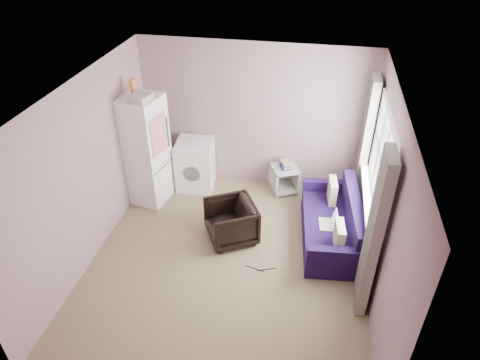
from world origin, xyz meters
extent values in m
cube|color=#837255|center=(0.00, 0.00, -0.01)|extent=(3.80, 4.20, 0.02)
cube|color=silver|center=(0.00, 0.00, 2.51)|extent=(3.80, 4.20, 0.02)
cube|color=gray|center=(0.00, 2.11, 1.25)|extent=(3.80, 0.02, 2.50)
cube|color=gray|center=(0.00, -2.11, 1.25)|extent=(3.80, 0.02, 2.50)
cube|color=gray|center=(-1.91, 0.00, 1.25)|extent=(0.02, 4.20, 2.50)
cube|color=gray|center=(1.91, 0.00, 1.25)|extent=(0.02, 4.20, 2.50)
cube|color=white|center=(1.89, 0.70, 1.50)|extent=(0.01, 1.60, 1.20)
imported|color=black|center=(-0.06, 0.49, 0.35)|extent=(0.88, 0.90, 0.69)
cube|color=white|center=(-1.63, 1.27, 0.91)|extent=(0.73, 0.73, 1.82)
cube|color=slate|center=(-1.32, 1.21, 0.68)|extent=(0.12, 0.57, 0.02)
cube|color=slate|center=(-1.27, 1.43, 1.20)|extent=(0.03, 0.03, 0.52)
cube|color=white|center=(-1.32, 1.18, 1.27)|extent=(0.09, 0.43, 0.62)
cylinder|color=orange|center=(-1.71, 1.33, 1.95)|extent=(0.10, 0.10, 0.25)
cube|color=#BABAAF|center=(-1.53, 1.14, 1.87)|extent=(0.32, 0.36, 0.09)
cube|color=white|center=(-0.96, 1.76, 0.43)|extent=(0.66, 0.66, 0.86)
cube|color=slate|center=(-0.96, 1.74, 0.83)|extent=(0.61, 0.59, 0.05)
cylinder|color=slate|center=(-0.94, 1.45, 0.44)|extent=(0.28, 0.04, 0.28)
cube|color=#A1A39F|center=(0.58, 1.89, 0.45)|extent=(0.56, 0.56, 0.04)
cube|color=#A1A39F|center=(0.58, 1.89, 0.06)|extent=(0.56, 0.56, 0.04)
cube|color=#A1A39F|center=(0.40, 1.81, 0.24)|extent=(0.21, 0.41, 0.47)
cube|color=#A1A39F|center=(0.75, 1.97, 0.24)|extent=(0.21, 0.41, 0.47)
cube|color=navy|center=(0.58, 1.89, 0.48)|extent=(0.21, 0.25, 0.03)
cube|color=tan|center=(0.59, 1.90, 0.51)|extent=(0.23, 0.25, 0.03)
cube|color=navy|center=(0.57, 1.89, 0.54)|extent=(0.21, 0.24, 0.03)
cube|color=tan|center=(0.59, 1.89, 0.57)|extent=(0.23, 0.25, 0.03)
cube|color=#1E0F45|center=(1.37, 0.73, 0.18)|extent=(0.93, 1.69, 0.36)
cube|color=#1E0F45|center=(1.67, 0.76, 0.56)|extent=(0.33, 1.63, 0.40)
cube|color=#1E0F45|center=(1.45, -0.05, 0.45)|extent=(0.78, 0.20, 0.18)
cube|color=#1E0F45|center=(1.29, 1.51, 0.45)|extent=(0.78, 0.20, 0.18)
cube|color=#C0BD91|center=(1.47, 0.21, 0.54)|extent=(0.14, 0.37, 0.36)
cube|color=#C0BD91|center=(1.36, 1.25, 0.54)|extent=(0.14, 0.37, 0.36)
cube|color=#A1A39F|center=(1.31, 0.63, 0.37)|extent=(0.24, 0.32, 0.02)
cube|color=silver|center=(1.42, 0.64, 0.47)|extent=(0.08, 0.30, 0.20)
cube|color=white|center=(1.82, 0.70, 0.87)|extent=(0.14, 1.70, 0.04)
cube|color=white|center=(1.87, 0.70, 0.90)|extent=(0.02, 1.68, 0.05)
cube|color=white|center=(1.87, 0.70, 1.50)|extent=(0.02, 1.68, 0.05)
cube|color=white|center=(1.87, 0.70, 2.10)|extent=(0.02, 1.68, 0.05)
cube|color=white|center=(1.87, -0.10, 1.50)|extent=(0.02, 0.05, 1.20)
cube|color=white|center=(1.87, 0.43, 1.50)|extent=(0.02, 0.05, 1.20)
cube|color=white|center=(1.87, 0.97, 1.50)|extent=(0.02, 0.05, 1.20)
cube|color=white|center=(1.87, 1.50, 1.50)|extent=(0.02, 0.05, 1.20)
cube|color=beige|center=(1.78, -0.38, 1.10)|extent=(0.12, 0.46, 2.18)
cube|color=beige|center=(1.78, 1.78, 1.10)|extent=(0.12, 0.46, 2.18)
cylinder|color=black|center=(0.56, -0.05, 0.01)|extent=(0.26, 0.11, 0.01)
cylinder|color=black|center=(0.39, -0.07, 0.01)|extent=(0.27, 0.08, 0.01)
camera|label=1|loc=(1.00, -4.25, 4.32)|focal=32.00mm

